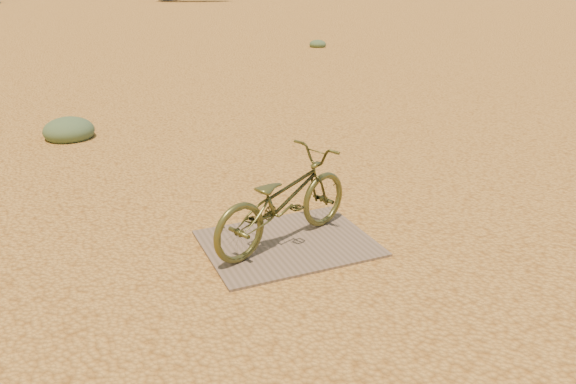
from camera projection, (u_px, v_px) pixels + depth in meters
name	position (u px, v px, depth m)	size (l,w,h in m)	color
ground	(300.00, 225.00, 5.04)	(120.00, 120.00, 0.00)	gold
plywood_board	(288.00, 243.00, 4.68)	(1.37, 1.06, 0.02)	brown
bicycle	(283.00, 199.00, 4.55)	(0.50, 1.45, 0.76)	#4C4E23
kale_a	(70.00, 138.00, 7.66)	(0.67, 0.67, 0.37)	#4B6746
kale_b	(318.00, 47.00, 16.72)	(0.50, 0.50, 0.27)	#4B6746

